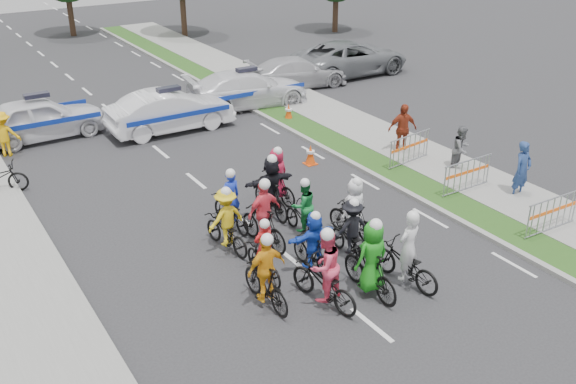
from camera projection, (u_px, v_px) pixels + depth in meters
ground at (371, 325)px, 13.96m from camera, size 90.00×90.00×0.00m
curb_right at (397, 188)px, 20.22m from camera, size 0.20×60.00×0.12m
grass_strip at (414, 183)px, 20.56m from camera, size 1.20×60.00×0.11m
sidewalk_right at (454, 171)px, 21.43m from camera, size 2.40×60.00×0.13m
sidewalk_left at (10, 303)px, 14.61m from camera, size 3.00×60.00×0.13m
rider_0 at (406, 260)px, 15.15m from camera, size 0.93×2.03×2.00m
rider_1 at (371, 265)px, 14.71m from camera, size 0.84×1.91×2.01m
rider_2 at (324, 277)px, 14.35m from camera, size 1.05×2.07×2.01m
rider_3 at (266, 278)px, 14.32m from camera, size 0.97×1.82×1.89m
rider_4 at (351, 235)px, 16.21m from camera, size 0.99×1.73×1.73m
rider_5 at (313, 245)px, 15.65m from camera, size 1.35×1.61×1.68m
rider_6 at (263, 258)px, 15.42m from camera, size 0.61×1.64×1.66m
rider_7 at (354, 214)px, 17.19m from camera, size 0.83×1.77×1.80m
rider_8 at (303, 214)px, 17.30m from camera, size 0.73×1.71×1.74m
rider_9 at (264, 221)px, 16.73m from camera, size 1.04×1.94×1.98m
rider_10 at (226, 225)px, 16.58m from camera, size 1.09×1.87×1.84m
rider_11 at (271, 190)px, 18.28m from camera, size 1.54×1.84×1.94m
rider_12 at (231, 208)px, 17.73m from camera, size 0.73×1.82×1.82m
rider_13 at (276, 181)px, 19.14m from camera, size 0.83×1.78×1.81m
police_car_0 at (40, 118)px, 24.04m from camera, size 4.77×2.05×1.61m
police_car_1 at (170, 111)px, 24.81m from camera, size 4.88×1.75×1.60m
police_car_2 at (247, 89)px, 27.64m from camera, size 5.61×2.84×1.56m
civilian_sedan at (297, 72)px, 30.39m from camera, size 5.12×2.63×1.42m
civilian_suv at (350, 58)px, 32.40m from camera, size 6.16×2.84×1.71m
spectator_0 at (522, 170)px, 19.37m from camera, size 0.68×0.47×1.81m
spectator_1 at (461, 149)px, 21.26m from camera, size 0.87×0.75×1.57m
spectator_2 at (402, 129)px, 22.59m from camera, size 1.16×0.74×1.84m
marshal_hiviz at (4, 134)px, 22.46m from camera, size 1.19×0.93×1.63m
barrier_0 at (552, 216)px, 17.40m from camera, size 2.01×0.55×1.12m
barrier_1 at (467, 177)px, 19.76m from camera, size 2.00×0.52×1.12m
barrier_2 at (409, 150)px, 21.75m from camera, size 2.05×0.76×1.12m
cone_0 at (310, 155)px, 21.97m from camera, size 0.40×0.40×0.70m
cone_1 at (289, 112)px, 26.14m from camera, size 0.40×0.40×0.70m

